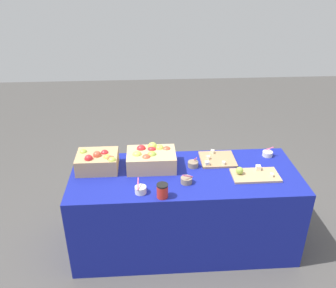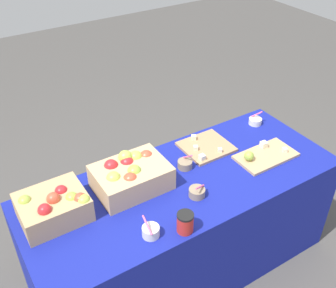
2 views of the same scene
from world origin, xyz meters
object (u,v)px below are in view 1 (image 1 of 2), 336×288
cutting_board_back (217,159)px  sample_bowl_near (268,154)px  cutting_board_front (254,174)px  sample_bowl_extra (186,180)px  apple_crate_middle (151,158)px  coffee_cup (162,191)px  sample_bowl_mid (193,164)px  apple_crate_left (98,161)px  sample_bowl_far (141,190)px

cutting_board_back → sample_bowl_near: 0.47m
cutting_board_front → sample_bowl_extra: size_ratio=3.86×
apple_crate_middle → coffee_cup: (0.07, -0.44, -0.03)m
apple_crate_middle → sample_bowl_extra: bearing=-44.2°
sample_bowl_extra → coffee_cup: 0.27m
apple_crate_middle → coffee_cup: apple_crate_middle is taller
sample_bowl_near → sample_bowl_mid: bearing=-168.4°
apple_crate_left → apple_crate_middle: apple_crate_middle is taller
sample_bowl_extra → apple_crate_left: bearing=160.3°
apple_crate_middle → cutting_board_back: bearing=7.0°
sample_bowl_extra → coffee_cup: coffee_cup is taller
apple_crate_middle → cutting_board_front: apple_crate_middle is taller
sample_bowl_near → cutting_board_back: bearing=-173.7°
apple_crate_left → coffee_cup: size_ratio=3.04×
cutting_board_back → sample_bowl_mid: size_ratio=2.76×
apple_crate_middle → sample_bowl_far: bearing=-103.6°
cutting_board_back → coffee_cup: 0.72m
cutting_board_back → sample_bowl_extra: size_ratio=3.06×
cutting_board_front → sample_bowl_mid: 0.51m
cutting_board_front → sample_bowl_near: sample_bowl_near is taller
cutting_board_back → sample_bowl_far: size_ratio=2.75×
sample_bowl_extra → cutting_board_back: bearing=47.2°
sample_bowl_far → sample_bowl_mid: bearing=38.6°
sample_bowl_far → apple_crate_left: bearing=133.9°
apple_crate_left → coffee_cup: 0.68m
apple_crate_left → cutting_board_back: (1.03, 0.08, -0.07)m
sample_bowl_extra → coffee_cup: (-0.20, -0.18, 0.03)m
apple_crate_middle → sample_bowl_extra: apple_crate_middle is taller
sample_bowl_near → sample_bowl_mid: size_ratio=0.91×
sample_bowl_mid → sample_bowl_far: size_ratio=0.99×
sample_bowl_mid → apple_crate_middle: bearing=176.7°
sample_bowl_near → sample_bowl_far: 1.25m
sample_bowl_near → coffee_cup: size_ratio=0.89×
cutting_board_front → cutting_board_back: (-0.25, 0.27, -0.00)m
apple_crate_left → sample_bowl_extra: (0.72, -0.26, -0.05)m
sample_bowl_far → sample_bowl_near: bearing=23.7°
sample_bowl_mid → sample_bowl_extra: (-0.08, -0.24, 0.00)m
cutting_board_back → apple_crate_left: bearing=-175.7°
sample_bowl_extra → sample_bowl_near: bearing=26.4°
cutting_board_front → sample_bowl_mid: bearing=159.1°
cutting_board_back → coffee_cup: coffee_cup is taller
apple_crate_left → cutting_board_front: size_ratio=0.89×
sample_bowl_near → coffee_cup: coffee_cup is taller
cutting_board_back → sample_bowl_mid: sample_bowl_mid is taller
apple_crate_middle → coffee_cup: size_ratio=3.65×
apple_crate_middle → cutting_board_front: 0.86m
sample_bowl_near → coffee_cup: 1.13m
apple_crate_middle → cutting_board_back: size_ratio=1.35×
sample_bowl_near → apple_crate_left: bearing=-175.1°
apple_crate_left → cutting_board_back: 1.03m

